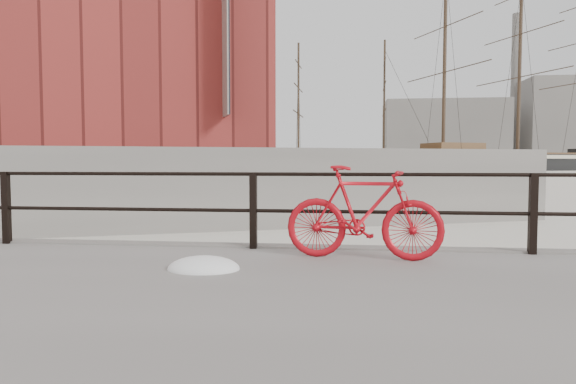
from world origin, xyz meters
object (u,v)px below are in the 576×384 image
(schooner_left, at_px, (190,171))
(workboat_near, at_px, (83,181))
(bicycle, at_px, (364,212))
(barque_black, at_px, (517,170))
(workboat_far, at_px, (104,177))
(schooner_mid, at_px, (340,171))

(schooner_left, height_order, workboat_near, schooner_left)
(bicycle, relative_size, barque_black, 0.03)
(workboat_near, bearing_deg, workboat_far, 72.51)
(barque_black, xyz_separation_m, workboat_far, (-52.62, -45.09, 0.00))
(bicycle, distance_m, workboat_near, 37.52)
(barque_black, xyz_separation_m, schooner_left, (-54.48, -12.06, 0.00))
(schooner_left, height_order, workboat_far, schooner_left)
(barque_black, bearing_deg, workboat_near, -157.33)
(schooner_mid, xyz_separation_m, workboat_far, (-22.35, -38.19, 0.00))
(workboat_far, bearing_deg, workboat_near, -78.53)
(schooner_left, bearing_deg, workboat_near, -112.72)
(schooner_mid, bearing_deg, workboat_near, -109.85)
(bicycle, height_order, schooner_left, schooner_left)
(barque_black, bearing_deg, schooner_mid, 167.17)
(schooner_mid, xyz_separation_m, schooner_left, (-24.21, -5.16, 0.00))
(schooner_mid, height_order, schooner_left, schooner_mid)
(bicycle, distance_m, schooner_left, 78.95)
(barque_black, xyz_separation_m, schooner_mid, (-30.27, -6.89, 0.00))
(schooner_mid, relative_size, schooner_left, 1.28)
(schooner_mid, relative_size, workboat_far, 2.65)
(schooner_mid, relative_size, workboat_near, 2.50)
(barque_black, distance_m, schooner_left, 55.79)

